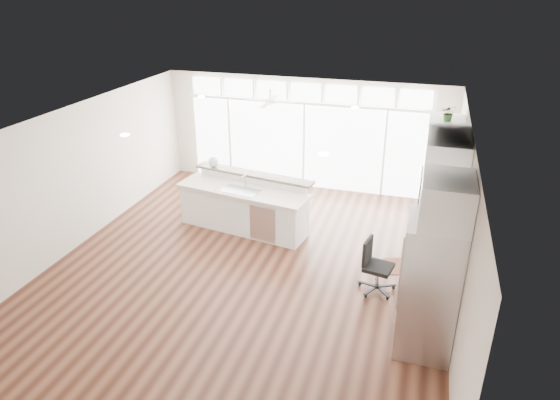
% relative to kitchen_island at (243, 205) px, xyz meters
% --- Properties ---
extents(floor, '(7.00, 8.00, 0.02)m').
position_rel_kitchen_island_xyz_m(floor, '(0.61, -1.28, -0.56)').
color(floor, '#3A1C11').
rests_on(floor, ground).
extents(ceiling, '(7.00, 8.00, 0.02)m').
position_rel_kitchen_island_xyz_m(ceiling, '(0.61, -1.28, 2.15)').
color(ceiling, white).
rests_on(ceiling, wall_back).
extents(wall_back, '(7.00, 0.04, 2.70)m').
position_rel_kitchen_island_xyz_m(wall_back, '(0.61, 2.72, 0.80)').
color(wall_back, beige).
rests_on(wall_back, floor).
extents(wall_front, '(7.00, 0.04, 2.70)m').
position_rel_kitchen_island_xyz_m(wall_front, '(0.61, -5.28, 0.80)').
color(wall_front, beige).
rests_on(wall_front, floor).
extents(wall_left, '(0.04, 8.00, 2.70)m').
position_rel_kitchen_island_xyz_m(wall_left, '(-2.89, -1.28, 0.80)').
color(wall_left, beige).
rests_on(wall_left, floor).
extents(wall_right, '(0.04, 8.00, 2.70)m').
position_rel_kitchen_island_xyz_m(wall_right, '(4.11, -1.28, 0.80)').
color(wall_right, beige).
rests_on(wall_right, floor).
extents(glass_wall, '(5.80, 0.06, 2.08)m').
position_rel_kitchen_island_xyz_m(glass_wall, '(0.61, 2.66, 0.50)').
color(glass_wall, white).
rests_on(glass_wall, wall_back).
extents(transom_row, '(5.90, 0.06, 0.40)m').
position_rel_kitchen_island_xyz_m(transom_row, '(0.61, 2.66, 1.83)').
color(transom_row, white).
rests_on(transom_row, wall_back).
extents(desk_window, '(0.04, 0.85, 0.85)m').
position_rel_kitchen_island_xyz_m(desk_window, '(4.07, -0.98, 1.00)').
color(desk_window, white).
rests_on(desk_window, wall_right).
extents(ceiling_fan, '(1.16, 1.16, 0.32)m').
position_rel_kitchen_island_xyz_m(ceiling_fan, '(0.11, 1.52, 1.93)').
color(ceiling_fan, white).
rests_on(ceiling_fan, ceiling).
extents(recessed_lights, '(3.40, 3.00, 0.02)m').
position_rel_kitchen_island_xyz_m(recessed_lights, '(0.61, -1.08, 2.13)').
color(recessed_lights, white).
rests_on(recessed_lights, ceiling).
extents(oven_cabinet, '(0.64, 1.20, 2.50)m').
position_rel_kitchen_island_xyz_m(oven_cabinet, '(3.78, 0.52, 0.70)').
color(oven_cabinet, white).
rests_on(oven_cabinet, floor).
extents(desk_nook, '(0.72, 1.30, 0.76)m').
position_rel_kitchen_island_xyz_m(desk_nook, '(3.74, -0.98, -0.17)').
color(desk_nook, white).
rests_on(desk_nook, floor).
extents(upper_cabinets, '(0.64, 1.30, 0.64)m').
position_rel_kitchen_island_xyz_m(upper_cabinets, '(3.78, -0.98, 1.80)').
color(upper_cabinets, white).
rests_on(upper_cabinets, wall_right).
extents(refrigerator, '(0.76, 0.90, 2.00)m').
position_rel_kitchen_island_xyz_m(refrigerator, '(3.72, -2.63, 0.45)').
color(refrigerator, silver).
rests_on(refrigerator, floor).
extents(fridge_cabinet, '(0.64, 0.90, 0.60)m').
position_rel_kitchen_island_xyz_m(fridge_cabinet, '(3.78, -2.63, 1.75)').
color(fridge_cabinet, white).
rests_on(fridge_cabinet, wall_right).
extents(framed_photos, '(0.06, 0.22, 0.80)m').
position_rel_kitchen_island_xyz_m(framed_photos, '(4.07, -0.36, 0.85)').
color(framed_photos, black).
rests_on(framed_photos, wall_right).
extents(kitchen_island, '(2.92, 1.50, 1.11)m').
position_rel_kitchen_island_xyz_m(kitchen_island, '(0.00, 0.00, 0.00)').
color(kitchen_island, white).
rests_on(kitchen_island, floor).
extents(rug, '(0.95, 0.80, 0.01)m').
position_rel_kitchen_island_xyz_m(rug, '(3.41, -0.52, -0.55)').
color(rug, '#3E1E13').
rests_on(rug, floor).
extents(office_chair, '(0.56, 0.53, 0.92)m').
position_rel_kitchen_island_xyz_m(office_chair, '(2.94, -1.46, -0.09)').
color(office_chair, black).
rests_on(office_chair, floor).
extents(fishbowl, '(0.26, 0.26, 0.22)m').
position_rel_kitchen_island_xyz_m(fishbowl, '(-0.87, 0.55, 0.67)').
color(fishbowl, silver).
rests_on(fishbowl, kitchen_island).
extents(monitor, '(0.16, 0.50, 0.41)m').
position_rel_kitchen_island_xyz_m(monitor, '(3.66, -0.98, 0.41)').
color(monitor, black).
rests_on(monitor, desk_nook).
extents(keyboard, '(0.16, 0.37, 0.02)m').
position_rel_kitchen_island_xyz_m(keyboard, '(3.49, -0.98, 0.22)').
color(keyboard, silver).
rests_on(keyboard, desk_nook).
extents(potted_plant, '(0.27, 0.30, 0.23)m').
position_rel_kitchen_island_xyz_m(potted_plant, '(3.78, 0.52, 2.06)').
color(potted_plant, '#356029').
rests_on(potted_plant, oven_cabinet).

